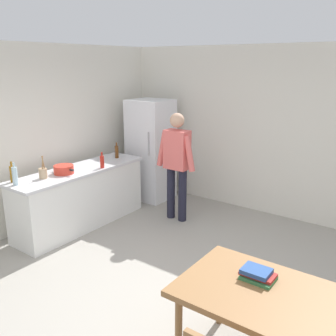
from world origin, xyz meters
name	(u,v)px	position (x,y,z in m)	size (l,w,h in m)	color
ground_plane	(151,295)	(0.00, 0.00, 0.00)	(14.00, 14.00, 0.00)	#9E998E
wall_back	(266,132)	(0.00, 3.00, 1.35)	(6.40, 0.12, 2.70)	silver
wall_left	(15,141)	(-2.60, 0.20, 1.35)	(0.12, 5.60, 2.70)	silver
kitchen_counter	(81,197)	(-2.00, 0.80, 0.45)	(0.64, 2.20, 0.90)	white
refrigerator	(151,150)	(-1.90, 2.40, 0.90)	(0.70, 0.67, 1.80)	white
person	(177,160)	(-0.95, 1.85, 0.98)	(0.70, 0.22, 1.70)	#1E1E2D
dining_table	(270,303)	(1.40, -0.30, 0.67)	(1.40, 0.90, 0.75)	olive
cooking_pot	(64,169)	(-1.98, 0.52, 0.96)	(0.40, 0.28, 0.12)	red
utensil_jar	(43,173)	(-2.03, 0.20, 0.98)	(0.11, 0.11, 0.32)	tan
bottle_oil_amber	(12,174)	(-2.22, -0.13, 1.02)	(0.06, 0.06, 0.28)	#996619
bottle_sauce_red	(102,162)	(-1.76, 1.05, 1.00)	(0.06, 0.06, 0.24)	#B22319
bottle_beer_brown	(117,152)	(-2.00, 1.62, 1.01)	(0.06, 0.06, 0.26)	#5B3314
bottle_water_clear	(15,176)	(-2.07, -0.18, 1.03)	(0.07, 0.07, 0.30)	silver
book_stack	(257,274)	(1.23, -0.16, 0.79)	(0.28, 0.19, 0.09)	#387A47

